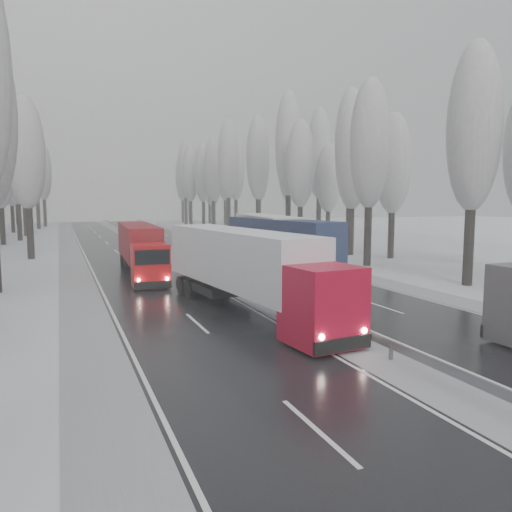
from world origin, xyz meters
TOP-DOWN VIEW (x-y plane):
  - ground at (0.00, 0.00)m, footprint 260.00×260.00m
  - carriageway_right at (5.25, 30.00)m, footprint 7.50×200.00m
  - carriageway_left at (-5.25, 30.00)m, footprint 7.50×200.00m
  - median_slush at (0.00, 30.00)m, footprint 3.00×200.00m
  - shoulder_right at (10.20, 30.00)m, footprint 2.40×200.00m
  - shoulder_left at (-10.20, 30.00)m, footprint 2.40×200.00m
  - median_guardrail at (0.00, 29.99)m, footprint 0.12×200.00m
  - tree_16 at (15.04, 15.67)m, footprint 3.60×3.60m
  - tree_18 at (14.51, 27.03)m, footprint 3.60×3.60m
  - tree_19 at (20.02, 31.03)m, footprint 3.60×3.60m
  - tree_20 at (17.90, 35.17)m, footprint 3.60×3.60m
  - tree_21 at (20.12, 39.17)m, footprint 3.60×3.60m
  - tree_22 at (17.02, 45.60)m, footprint 3.60×3.60m
  - tree_23 at (23.31, 49.60)m, footprint 3.60×3.60m
  - tree_24 at (17.90, 51.02)m, footprint 3.60×3.60m
  - tree_25 at (24.81, 55.02)m, footprint 3.60×3.60m
  - tree_26 at (17.56, 61.27)m, footprint 3.60×3.60m
  - tree_27 at (24.72, 65.27)m, footprint 3.60×3.60m
  - tree_28 at (16.34, 71.95)m, footprint 3.60×3.60m
  - tree_29 at (23.71, 75.95)m, footprint 3.60×3.60m
  - tree_30 at (16.56, 81.70)m, footprint 3.60×3.60m
  - tree_31 at (22.48, 85.70)m, footprint 3.60×3.60m
  - tree_32 at (16.63, 89.21)m, footprint 3.60×3.60m
  - tree_33 at (19.77, 93.21)m, footprint 3.60×3.60m
  - tree_34 at (15.73, 96.32)m, footprint 3.60×3.60m
  - tree_35 at (24.94, 100.32)m, footprint 3.60×3.60m
  - tree_36 at (17.04, 106.16)m, footprint 3.60×3.60m
  - tree_37 at (24.02, 110.16)m, footprint 3.60×3.60m
  - tree_38 at (18.73, 116.73)m, footprint 3.60×3.60m
  - tree_39 at (21.55, 120.73)m, footprint 3.60×3.60m
  - tree_62 at (-13.94, 43.73)m, footprint 3.60×3.60m
  - tree_68 at (-16.58, 69.11)m, footprint 3.60×3.60m
  - tree_70 at (-16.33, 79.19)m, footprint 3.60×3.60m
  - tree_72 at (-18.93, 88.54)m, footprint 3.60×3.60m
  - tree_74 at (-15.07, 99.33)m, footprint 3.60×3.60m
  - tree_76 at (-14.05, 108.72)m, footprint 3.60×3.60m
  - tree_77 at (-19.66, 112.72)m, footprint 3.60×3.60m
  - tree_78 at (-17.56, 115.31)m, footprint 3.60×3.60m
  - tree_79 at (-20.33, 119.31)m, footprint 3.60×3.60m
  - truck_blue_box at (5.25, 26.85)m, footprint 4.49×17.18m
  - truck_cream_box at (6.73, 32.73)m, footprint 4.94×17.63m
  - box_truck_distant at (2.65, 76.73)m, footprint 2.41×6.80m
  - truck_red_white at (-2.31, 13.08)m, footprint 4.51×16.97m
  - truck_red_red at (-5.32, 29.20)m, footprint 3.14×15.32m

SIDE VIEW (x-z plane):
  - ground at x=0.00m, z-range 0.00..0.00m
  - carriageway_right at x=5.25m, z-range 0.00..0.03m
  - carriageway_left at x=-5.25m, z-range 0.00..0.03m
  - median_slush at x=0.00m, z-range 0.00..0.04m
  - shoulder_right at x=10.20m, z-range 0.00..0.04m
  - shoulder_left at x=-10.20m, z-range 0.00..0.04m
  - median_guardrail at x=0.00m, z-range 0.22..0.98m
  - box_truck_distant at x=2.65m, z-range 0.02..2.52m
  - truck_red_red at x=-5.32m, z-range 0.33..4.23m
  - truck_red_white at x=-2.31m, z-range 0.36..4.68m
  - truck_blue_box at x=5.25m, z-range 0.37..4.73m
  - truck_cream_box at x=6.73m, z-range 0.37..4.86m
  - tree_23 at x=23.31m, z-range 1.99..15.54m
  - tree_77 at x=-19.66m, z-range 2.10..16.42m
  - tree_33 at x=19.77m, z-range 2.10..16.42m
  - tree_19 at x=20.02m, z-range 2.13..16.70m
  - tree_72 at x=-18.93m, z-range 2.21..17.31m
  - tree_20 at x=17.90m, z-range 2.29..18.00m
  - tree_22 at x=17.02m, z-range 2.31..18.17m
  - tree_62 at x=-13.94m, z-range 2.34..18.38m
  - tree_39 at x=21.55m, z-range 2.36..18.54m
  - tree_37 at x=24.02m, z-range 2.38..18.75m
  - tree_16 at x=15.04m, z-range 2.40..18.93m
  - tree_18 at x=14.51m, z-range 2.41..18.99m
  - tree_68 at x=-16.58m, z-range 2.42..19.07m
  - tree_79 at x=-20.33m, z-range 2.48..19.54m
  - tree_70 at x=-16.33m, z-range 2.48..19.57m
  - tree_32 at x=16.63m, z-range 2.51..19.85m
  - tree_27 at x=24.72m, z-range 2.55..20.17m
  - tree_34 at x=15.73m, z-range 2.55..20.19m
  - tree_30 at x=16.56m, z-range 2.59..20.45m
  - tree_38 at x=18.73m, z-range 2.60..20.58m
  - tree_29 at x=23.71m, z-range 2.62..20.73m
  - tree_35 at x=24.94m, z-range 2.64..20.89m
  - tree_76 at x=-14.05m, z-range 2.68..21.23m
  - tree_31 at x=22.48m, z-range 2.68..21.26m
  - tree_21 at x=20.12m, z-range 2.69..21.31m
  - tree_26 at x=17.56m, z-range 2.71..21.49m
  - tree_25 at x=24.81m, z-range 2.80..22.24m
  - tree_78 at x=-17.56m, z-range 2.81..22.37m
  - tree_28 at x=16.34m, z-range 2.82..22.45m
  - tree_74 at x=-15.07m, z-range 2.83..22.52m
  - tree_36 at x=17.04m, z-range 2.91..23.13m
  - tree_24 at x=17.90m, z-range 2.94..23.43m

